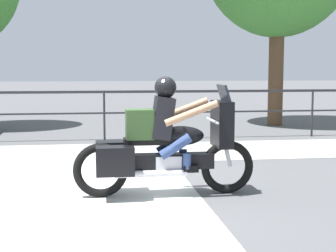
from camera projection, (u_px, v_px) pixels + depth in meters
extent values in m
plane|color=#565659|center=(112.00, 194.00, 6.91)|extent=(120.00, 120.00, 0.00)
cube|color=#A8A59E|center=(106.00, 153.00, 10.26)|extent=(44.00, 2.40, 0.01)
cube|color=silver|center=(77.00, 199.00, 6.65)|extent=(3.22, 6.00, 0.01)
cube|color=#232326|center=(104.00, 92.00, 11.91)|extent=(36.00, 0.04, 0.06)
cube|color=#232326|center=(104.00, 113.00, 11.97)|extent=(36.00, 0.03, 0.04)
cylinder|color=#232326|center=(104.00, 116.00, 11.98)|extent=(0.05, 0.05, 1.16)
cylinder|color=#232326|center=(312.00, 113.00, 12.68)|extent=(0.05, 0.05, 1.16)
torus|color=black|center=(227.00, 167.00, 6.93)|extent=(0.72, 0.11, 0.72)
torus|color=black|center=(101.00, 170.00, 6.69)|extent=(0.72, 0.11, 0.72)
cube|color=black|center=(165.00, 161.00, 6.80)|extent=(1.29, 0.22, 0.20)
cube|color=silver|center=(168.00, 165.00, 6.81)|extent=(0.34, 0.26, 0.26)
ellipsoid|color=black|center=(180.00, 136.00, 6.79)|extent=(0.63, 0.30, 0.26)
cube|color=black|center=(152.00, 141.00, 6.74)|extent=(0.75, 0.28, 0.08)
cube|color=black|center=(222.00, 124.00, 6.85)|extent=(0.20, 0.54, 0.61)
cube|color=#1E232B|center=(224.00, 93.00, 6.81)|extent=(0.10, 0.46, 0.24)
cylinder|color=silver|center=(212.00, 120.00, 6.83)|extent=(0.04, 0.70, 0.04)
cylinder|color=silver|center=(151.00, 174.00, 6.63)|extent=(0.93, 0.09, 0.09)
cube|color=black|center=(115.00, 161.00, 6.46)|extent=(0.48, 0.28, 0.36)
cube|color=black|center=(114.00, 155.00, 6.94)|extent=(0.48, 0.28, 0.36)
cylinder|color=silver|center=(225.00, 145.00, 6.89)|extent=(0.20, 0.06, 0.58)
cube|color=black|center=(162.00, 118.00, 6.73)|extent=(0.31, 0.36, 0.57)
sphere|color=tan|center=(165.00, 89.00, 6.69)|extent=(0.23, 0.23, 0.23)
sphere|color=black|center=(165.00, 87.00, 6.69)|extent=(0.29, 0.29, 0.29)
cylinder|color=#33477A|center=(175.00, 147.00, 6.64)|extent=(0.44, 0.13, 0.34)
cylinder|color=#33477A|center=(187.00, 161.00, 6.69)|extent=(0.11, 0.11, 0.21)
cube|color=black|center=(191.00, 169.00, 6.70)|extent=(0.20, 0.10, 0.09)
cylinder|color=#33477A|center=(172.00, 143.00, 6.94)|extent=(0.44, 0.13, 0.34)
cylinder|color=#33477A|center=(183.00, 157.00, 6.98)|extent=(0.11, 0.11, 0.21)
cube|color=black|center=(187.00, 164.00, 7.00)|extent=(0.20, 0.10, 0.09)
cylinder|color=tan|center=(192.00, 113.00, 6.47)|extent=(0.69, 0.09, 0.33)
cylinder|color=tan|center=(183.00, 109.00, 7.06)|extent=(0.69, 0.09, 0.33)
cube|color=#2D4723|center=(140.00, 124.00, 6.70)|extent=(0.36, 0.32, 0.39)
cylinder|color=brown|center=(276.00, 71.00, 15.08)|extent=(0.44, 0.44, 3.18)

